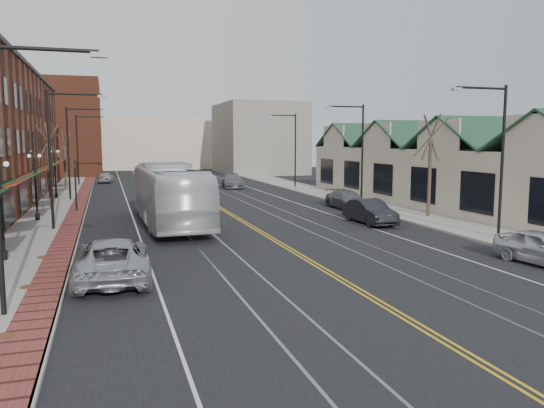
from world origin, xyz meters
TOP-DOWN VIEW (x-y plane):
  - ground at (0.00, 0.00)m, footprint 160.00×160.00m
  - sidewalk_left at (-12.00, 20.00)m, footprint 4.00×120.00m
  - sidewalk_right at (12.00, 20.00)m, footprint 4.00×120.00m
  - building_right at (18.00, 20.00)m, footprint 8.00×36.00m
  - backdrop_left at (-16.00, 70.00)m, footprint 14.00×18.00m
  - backdrop_mid at (0.00, 85.00)m, footprint 22.00×14.00m
  - backdrop_right at (15.00, 65.00)m, footprint 12.00×16.00m
  - streetlight_l_0 at (-11.05, 0.00)m, footprint 3.33×0.25m
  - streetlight_l_1 at (-11.05, 16.00)m, footprint 3.33×0.25m
  - streetlight_l_2 at (-11.05, 32.00)m, footprint 3.33×0.25m
  - streetlight_l_3 at (-11.05, 48.00)m, footprint 3.33×0.25m
  - streetlight_r_0 at (11.05, 6.00)m, footprint 3.33×0.25m
  - streetlight_r_1 at (11.05, 22.00)m, footprint 3.33×0.25m
  - streetlight_r_2 at (11.05, 38.00)m, footprint 3.33×0.25m
  - lamppost_l_1 at (-12.80, 8.00)m, footprint 0.84×0.28m
  - lamppost_l_2 at (-12.80, 20.00)m, footprint 0.84×0.28m
  - lamppost_l_3 at (-12.80, 34.00)m, footprint 0.84×0.28m
  - tree_left_near at (-12.50, 26.00)m, footprint 1.78×1.37m
  - tree_left_far at (-12.50, 42.00)m, footprint 1.66×1.28m
  - tree_right_mid at (12.50, 14.00)m, footprint 1.90×1.46m
  - manhole_near at (-11.20, -2.00)m, footprint 0.60×0.60m
  - manhole_mid at (-11.20, 3.00)m, footprint 0.60×0.60m
  - manhole_far at (-11.20, 8.00)m, footprint 0.60×0.60m
  - traffic_signal at (-10.60, 24.00)m, footprint 0.18×0.15m
  - transit_bus at (-4.69, 16.26)m, footprint 3.54×13.83m
  - parked_suv at (-8.33, 3.65)m, footprint 2.84×5.91m
  - parked_car_a at (9.30, 0.68)m, footprint 2.33×4.58m
  - parked_car_b at (7.50, 12.95)m, footprint 1.68×4.74m
  - parked_car_c at (9.30, 19.99)m, footprint 1.99×4.86m
  - parked_car_d at (9.30, 20.89)m, footprint 1.65×3.92m
  - distant_car_left at (-1.70, 38.35)m, footprint 1.66×4.50m
  - distant_car_right at (4.98, 40.47)m, footprint 2.82×5.53m
  - distant_car_far at (-8.50, 51.74)m, footprint 2.08×4.17m

SIDE VIEW (x-z plane):
  - ground at x=0.00m, z-range 0.00..0.00m
  - sidewalk_left at x=-12.00m, z-range 0.00..0.15m
  - sidewalk_right at x=12.00m, z-range 0.00..0.15m
  - manhole_near at x=-11.20m, z-range 0.15..0.17m
  - manhole_mid at x=-11.20m, z-range 0.15..0.17m
  - manhole_far at x=-11.20m, z-range 0.15..0.17m
  - parked_car_d at x=9.30m, z-range 0.00..1.32m
  - distant_car_far at x=-8.50m, z-range 0.00..1.36m
  - parked_car_c at x=9.30m, z-range 0.00..1.41m
  - distant_car_left at x=-1.70m, z-range 0.00..1.47m
  - parked_car_a at x=9.30m, z-range 0.00..1.49m
  - distant_car_right at x=4.98m, z-range 0.00..1.54m
  - parked_car_b at x=7.50m, z-range 0.00..1.56m
  - parked_suv at x=-8.33m, z-range 0.00..1.62m
  - transit_bus at x=-4.69m, z-range 0.00..3.83m
  - lamppost_l_1 at x=-12.80m, z-range 0.07..4.34m
  - lamppost_l_2 at x=-12.80m, z-range 0.07..4.34m
  - lamppost_l_3 at x=-12.80m, z-range 0.07..4.34m
  - building_right at x=18.00m, z-range 0.00..4.60m
  - traffic_signal at x=-10.60m, z-range 0.45..4.25m
  - tree_left_far at x=-12.50m, z-range 0.26..6.29m
  - tree_left_near at x=-12.50m, z-range 0.27..6.75m
  - tree_right_mid at x=12.50m, z-range 0.28..7.22m
  - backdrop_mid at x=0.00m, z-range 0.00..9.00m
  - streetlight_l_0 at x=-11.05m, z-range 1.03..9.03m
  - streetlight_l_1 at x=-11.05m, z-range 1.03..9.03m
  - streetlight_l_2 at x=-11.05m, z-range 1.03..9.03m
  - streetlight_l_3 at x=-11.05m, z-range 1.03..9.03m
  - streetlight_r_0 at x=11.05m, z-range 1.03..9.03m
  - streetlight_r_1 at x=11.05m, z-range 1.03..9.03m
  - streetlight_r_2 at x=11.05m, z-range 1.03..9.03m
  - backdrop_right at x=15.00m, z-range 0.00..11.00m
  - backdrop_left at x=-16.00m, z-range 0.00..14.00m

